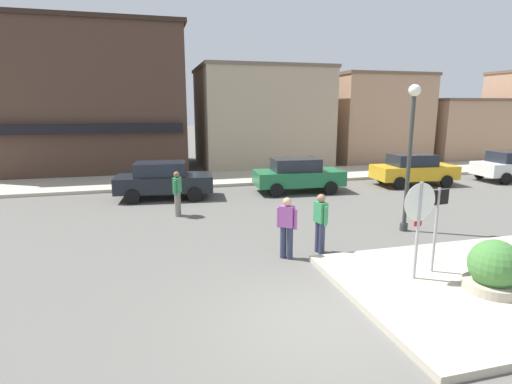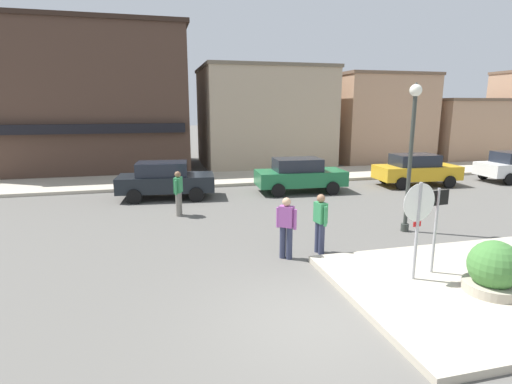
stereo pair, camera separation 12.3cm
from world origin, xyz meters
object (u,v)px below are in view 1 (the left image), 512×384
Objects in this scene: parked_car_nearest at (164,180)px; parked_car_second at (298,175)px; stop_sign at (419,218)px; lamp_post at (411,137)px; parked_car_third at (413,169)px; pedestrian_crossing_near at (320,222)px; pedestrian_kerb_side at (287,226)px; one_way_sign at (436,222)px; planter at (493,272)px; pedestrian_crossing_far at (177,192)px.

parked_car_nearest is 5.97m from parked_car_second.
stop_sign is 4.34m from lamp_post.
parked_car_second is 1.00× the size of parked_car_third.
pedestrian_crossing_near is at bearing -63.95° from parked_car_nearest.
stop_sign is 1.43× the size of pedestrian_kerb_side.
stop_sign is at bearing -95.77° from parked_car_second.
lamp_post is at bearing 64.69° from one_way_sign.
one_way_sign reaches higher than parked_car_third.
pedestrian_kerb_side reaches higher than planter.
pedestrian_crossing_near is 1.00× the size of pedestrian_kerb_side.
stop_sign reaches higher than parked_car_third.
one_way_sign is at bearing -115.31° from lamp_post.
stop_sign reaches higher than planter.
one_way_sign is at bearing -92.16° from parked_car_second.
planter is 0.76× the size of pedestrian_crossing_near.
stop_sign is 0.51× the size of lamp_post.
lamp_post is (1.54, 3.26, 1.63)m from one_way_sign.
pedestrian_crossing_far reaches higher than parked_car_third.
planter is 0.30× the size of parked_car_nearest.
one_way_sign is 1.48m from planter.
planter is 0.30× the size of parked_car_second.
planter is at bearing -54.37° from pedestrian_crossing_far.
one_way_sign is at bearing -52.71° from pedestrian_crossing_far.
lamp_post is 5.01m from pedestrian_kerb_side.
one_way_sign is 1.30× the size of pedestrian_crossing_near.
pedestrian_kerb_side is (-9.32, -7.71, 0.06)m from parked_car_third.
lamp_post reaches higher than pedestrian_crossing_near.
stop_sign is at bearing -125.76° from parked_car_third.
parked_car_nearest is at bearing 109.48° from pedestrian_kerb_side.
lamp_post is at bearing -28.10° from pedestrian_crossing_far.
pedestrian_kerb_side is (-2.19, 2.18, -0.65)m from stop_sign.
parked_car_second is 7.81m from pedestrian_crossing_near.
pedestrian_kerb_side is at bearing -63.81° from pedestrian_crossing_far.
parked_car_third is at bearing 13.48° from pedestrian_crossing_far.
one_way_sign is 0.51× the size of parked_car_third.
parked_car_nearest is (-7.15, 6.59, -2.15)m from lamp_post.
planter is 0.30× the size of parked_car_third.
planter is 0.76× the size of pedestrian_kerb_side.
stop_sign is 9.91m from parked_car_second.
planter is at bearing -102.99° from lamp_post.
parked_car_third is 2.55× the size of pedestrian_kerb_side.
pedestrian_crossing_near is at bearing -106.33° from parked_car_second.
one_way_sign is 11.34m from parked_car_nearest.
lamp_post is 1.11× the size of parked_car_third.
pedestrian_crossing_near is 1.00× the size of pedestrian_crossing_far.
one_way_sign is at bearing -60.33° from parked_car_nearest.
lamp_post reaches higher than one_way_sign.
one_way_sign reaches higher than pedestrian_kerb_side.
one_way_sign is at bearing 114.29° from planter.
planter is at bearing -118.86° from parked_car_third.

